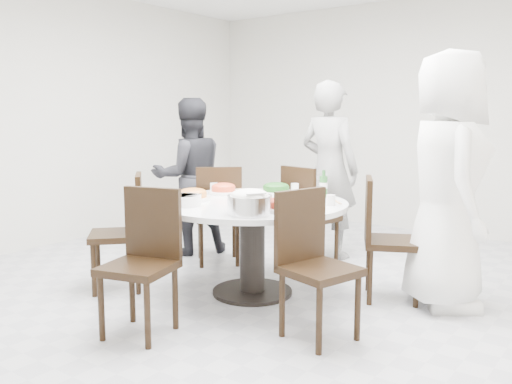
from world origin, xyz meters
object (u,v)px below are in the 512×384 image
Objects in this scene: dining_table at (252,248)px; chair_s at (138,264)px; diner_left at (189,176)px; chair_ne at (393,239)px; chair_sw at (116,232)px; chair_se at (320,267)px; soup_bowl at (184,200)px; diner_right at (447,181)px; diner_middle at (329,170)px; rice_bowl at (250,205)px; chair_nw at (218,214)px; chair_n at (312,215)px; beverage_bottle at (324,184)px.

chair_s reaches higher than dining_table.
chair_s is 0.60× the size of diner_left.
chair_ne is 1.00× the size of chair_sw.
soup_bowl is at bearing 105.97° from chair_se.
diner_right is at bearing -5.89° from chair_se.
chair_sw is at bearing 85.35° from diner_right.
diner_left reaches higher than dining_table.
chair_ne is 1.00m from chair_se.
dining_table is 1.53m from diner_left.
diner_middle reaches higher than chair_ne.
diner_left is at bearing 78.61° from chair_se.
rice_bowl is (-0.56, -0.00, 0.34)m from chair_se.
chair_nw is 1.54m from rice_bowl.
chair_ne is 1.00× the size of chair_s.
diner_left is at bearing -58.38° from chair_nw.
chair_n is 1.33m from diner_left.
diner_right is at bearing 48.04° from rice_bowl.
rice_bowl is 1.36× the size of beverage_bottle.
chair_ne and chair_nw have the same top height.
chair_nw is at bearing 98.47° from chair_s.
diner_right is 1.08× the size of diner_middle.
chair_ne is 1.00× the size of chair_se.
beverage_bottle is at bearing 141.37° from chair_n.
soup_bowl is at bearing 92.23° from chair_s.
chair_ne is 3.65× the size of soup_bowl.
rice_bowl reaches higher than soup_bowl.
soup_bowl is at bearing -123.52° from dining_table.
diner_right reaches higher than chair_n.
chair_sw is 1.33m from rice_bowl.
diner_right reaches higher than beverage_bottle.
dining_table is 1.03m from chair_n.
beverage_bottle is at bearing 64.28° from diner_right.
diner_left reaches higher than rice_bowl.
chair_n and chair_nw have the same top height.
diner_right is at bearing 26.59° from dining_table.
beverage_bottle is (0.40, -0.49, 0.39)m from chair_n.
diner_right is at bearing 156.45° from diner_middle.
chair_n is 0.50× the size of diner_right.
diner_middle is at bearing 93.76° from dining_table.
dining_table is 0.99m from chair_nw.
soup_bowl is (-0.24, -1.48, 0.32)m from chair_n.
chair_s is at bearing 101.25° from chair_n.
beverage_bottle is (1.16, -0.01, 0.39)m from chair_nw.
diner_left is at bearing 132.09° from soup_bowl.
diner_left reaches higher than chair_ne.
diner_middle is at bearing 102.48° from rice_bowl.
chair_se is at bearing -61.08° from beverage_bottle.
dining_table is at bearing 98.20° from diner_middle.
chair_nw is 0.60× the size of diner_left.
diner_middle is (-0.09, 1.40, 0.50)m from dining_table.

